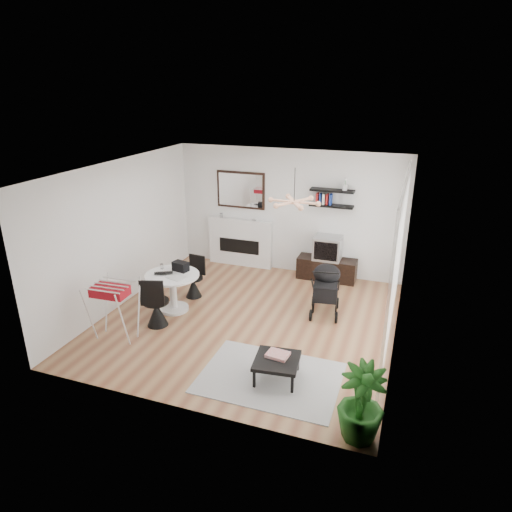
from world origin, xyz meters
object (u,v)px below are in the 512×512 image
(crt_tv, at_px, (328,248))
(stroller, at_px, (326,291))
(potted_plant, at_px, (361,403))
(coffee_table, at_px, (277,361))
(dining_table, at_px, (173,287))
(drying_rack, at_px, (114,310))
(tv_console, at_px, (327,269))
(fireplace, at_px, (240,237))

(crt_tv, relative_size, stroller, 0.56)
(stroller, xyz_separation_m, potted_plant, (1.03, -2.99, 0.06))
(coffee_table, bearing_deg, crt_tv, 90.76)
(stroller, bearing_deg, potted_plant, -79.37)
(dining_table, xyz_separation_m, drying_rack, (-0.40, -1.20, 0.04))
(drying_rack, distance_m, stroller, 3.68)
(crt_tv, bearing_deg, coffee_table, -89.24)
(stroller, height_order, coffee_table, stroller)
(tv_console, bearing_deg, coffee_table, -89.29)
(coffee_table, height_order, potted_plant, potted_plant)
(fireplace, bearing_deg, crt_tv, -4.33)
(crt_tv, distance_m, potted_plant, 4.71)
(fireplace, distance_m, drying_rack, 3.80)
(drying_rack, bearing_deg, dining_table, 68.72)
(coffee_table, bearing_deg, drying_rack, 176.22)
(stroller, bearing_deg, fireplace, 135.84)
(crt_tv, height_order, potted_plant, potted_plant)
(crt_tv, bearing_deg, drying_rack, -127.84)
(tv_console, height_order, potted_plant, potted_plant)
(drying_rack, xyz_separation_m, potted_plant, (4.08, -0.94, -0.03))
(crt_tv, relative_size, potted_plant, 0.58)
(tv_console, relative_size, coffee_table, 1.81)
(dining_table, distance_m, drying_rack, 1.26)
(fireplace, relative_size, coffee_table, 3.14)
(fireplace, bearing_deg, stroller, -35.83)
(coffee_table, bearing_deg, stroller, 84.14)
(fireplace, distance_m, tv_console, 2.10)
(dining_table, bearing_deg, potted_plant, -30.17)
(tv_console, bearing_deg, potted_plant, -73.90)
(dining_table, relative_size, coffee_table, 1.43)
(fireplace, xyz_separation_m, coffee_table, (2.09, -3.91, -0.39))
(potted_plant, bearing_deg, dining_table, 149.83)
(dining_table, height_order, potted_plant, potted_plant)
(drying_rack, relative_size, coffee_table, 1.43)
(coffee_table, xyz_separation_m, potted_plant, (1.26, -0.76, 0.19))
(crt_tv, relative_size, dining_table, 0.58)
(drying_rack, bearing_deg, tv_console, 49.29)
(dining_table, bearing_deg, fireplace, 82.49)
(dining_table, distance_m, coffee_table, 2.80)
(tv_console, distance_m, drying_rack, 4.54)
(tv_console, xyz_separation_m, dining_table, (-2.38, -2.38, 0.24))
(fireplace, relative_size, drying_rack, 2.19)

